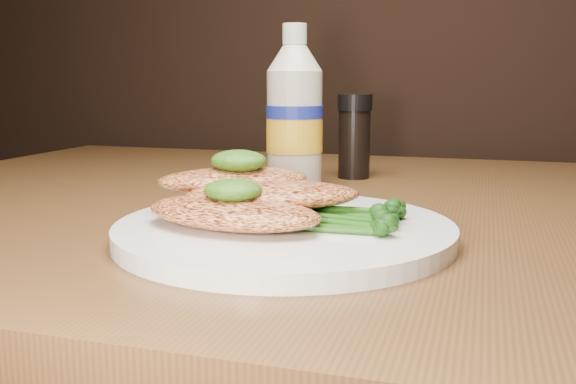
% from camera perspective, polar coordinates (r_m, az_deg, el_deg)
% --- Properties ---
extents(plate, '(0.27, 0.27, 0.01)m').
position_cam_1_polar(plate, '(0.52, -0.31, -3.49)').
color(plate, white).
rests_on(plate, dining_table).
extents(chicken_front, '(0.16, 0.10, 0.02)m').
position_cam_1_polar(chicken_front, '(0.50, -4.96, -1.84)').
color(chicken_front, '#FA924F').
rests_on(chicken_front, plate).
extents(chicken_mid, '(0.16, 0.12, 0.02)m').
position_cam_1_polar(chicken_mid, '(0.52, -1.36, -0.28)').
color(chicken_mid, '#FA924F').
rests_on(chicken_mid, plate).
extents(chicken_back, '(0.15, 0.13, 0.02)m').
position_cam_1_polar(chicken_back, '(0.56, -4.85, 1.11)').
color(chicken_back, '#FA924F').
rests_on(chicken_back, plate).
extents(pesto_front, '(0.06, 0.06, 0.02)m').
position_cam_1_polar(pesto_front, '(0.50, -4.92, 0.17)').
color(pesto_front, '#0A3508').
rests_on(pesto_front, chicken_front).
extents(pesto_back, '(0.06, 0.06, 0.02)m').
position_cam_1_polar(pesto_back, '(0.56, -4.42, 2.79)').
color(pesto_back, '#0A3508').
rests_on(pesto_back, chicken_back).
extents(broccolini_bundle, '(0.16, 0.14, 0.02)m').
position_cam_1_polar(broccolini_bundle, '(0.51, 4.18, -1.77)').
color(broccolini_bundle, '#1F5512').
rests_on(broccolini_bundle, plate).
extents(mayo_bottle, '(0.08, 0.08, 0.19)m').
position_cam_1_polar(mayo_bottle, '(0.76, 0.59, 7.61)').
color(mayo_bottle, beige).
rests_on(mayo_bottle, dining_table).
extents(pepper_grinder, '(0.06, 0.06, 0.11)m').
position_cam_1_polar(pepper_grinder, '(0.83, 5.93, 4.93)').
color(pepper_grinder, black).
rests_on(pepper_grinder, dining_table).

